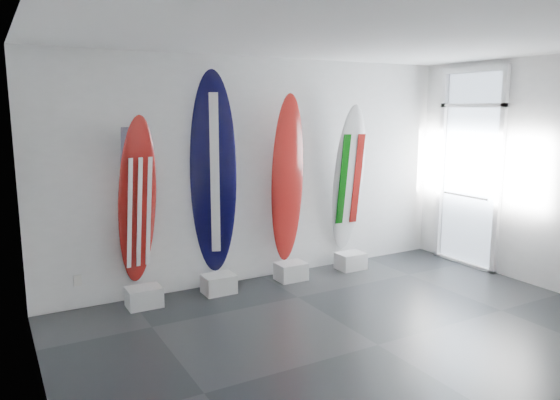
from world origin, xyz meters
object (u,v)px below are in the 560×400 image
surfboard_swiss (288,179)px  surfboard_italy (348,180)px  surfboard_navy (213,174)px  surfboard_usa (137,202)px

surfboard_swiss → surfboard_italy: (1.02, 0.00, -0.07)m
surfboard_navy → surfboard_italy: surfboard_navy is taller
surfboard_navy → surfboard_italy: (2.10, 0.00, -0.21)m
surfboard_usa → surfboard_italy: surfboard_italy is taller
surfboard_usa → surfboard_italy: size_ratio=0.95×
surfboard_usa → surfboard_navy: surfboard_navy is taller
surfboard_usa → surfboard_swiss: 2.04m
surfboard_swiss → surfboard_italy: bearing=-4.9°
surfboard_usa → surfboard_italy: bearing=-7.7°
surfboard_usa → surfboard_italy: (3.06, 0.00, 0.06)m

